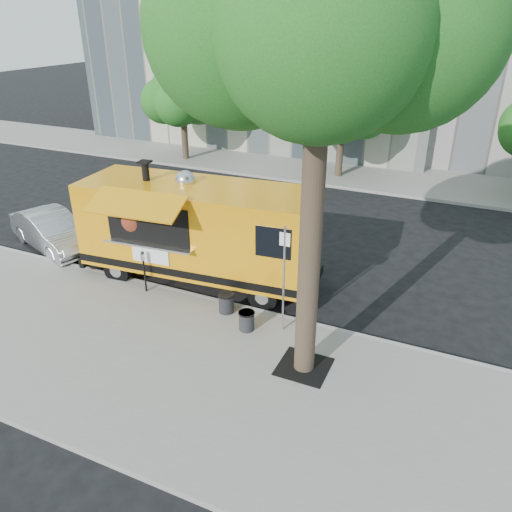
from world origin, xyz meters
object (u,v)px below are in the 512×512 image
at_px(far_tree_b, 343,102).
at_px(sedan, 52,231).
at_px(trash_bin_right, 247,320).
at_px(food_truck, 196,230).
at_px(far_tree_a, 182,94).
at_px(trash_bin_left, 226,302).
at_px(sign_post, 284,274).
at_px(parking_meter, 144,267).

height_order(far_tree_b, sedan, far_tree_b).
bearing_deg(trash_bin_right, food_truck, 142.14).
relative_size(sedan, trash_bin_right, 7.71).
height_order(far_tree_a, food_truck, far_tree_a).
bearing_deg(food_truck, sedan, 175.84).
bearing_deg(food_truck, trash_bin_left, -45.41).
xyz_separation_m(far_tree_a, trash_bin_left, (9.77, -13.67, -3.32)).
height_order(sign_post, trash_bin_left, sign_post).
distance_m(sedan, trash_bin_right, 9.01).
distance_m(far_tree_b, trash_bin_left, 14.49).
bearing_deg(parking_meter, far_tree_a, 117.15).
bearing_deg(trash_bin_right, far_tree_b, 96.51).
xyz_separation_m(trash_bin_left, trash_bin_right, (0.90, -0.56, -0.02)).
xyz_separation_m(far_tree_a, far_tree_b, (9.00, 0.40, 0.06)).
bearing_deg(sign_post, parking_meter, 177.48).
bearing_deg(trash_bin_right, far_tree_a, 126.85).
xyz_separation_m(sign_post, food_truck, (-3.58, 1.72, -0.09)).
height_order(far_tree_a, sign_post, far_tree_a).
bearing_deg(parking_meter, food_truck, 57.43).
bearing_deg(trash_bin_left, trash_bin_right, -31.99).
bearing_deg(food_truck, parking_meter, -127.50).
relative_size(far_tree_b, sedan, 1.34).
relative_size(far_tree_a, trash_bin_left, 9.46).
relative_size(far_tree_b, trash_bin_right, 10.31).
bearing_deg(far_tree_b, sedan, -119.40).
relative_size(food_truck, trash_bin_right, 14.49).
xyz_separation_m(far_tree_a, sedan, (1.89, -12.22, -3.10)).
relative_size(far_tree_a, trash_bin_right, 10.04).
height_order(far_tree_b, food_truck, far_tree_b).
xyz_separation_m(food_truck, trash_bin_right, (2.70, -2.10, -1.32)).
relative_size(far_tree_b, trash_bin_left, 9.72).
xyz_separation_m(sign_post, trash_bin_right, (-0.88, -0.38, -1.41)).
distance_m(sign_post, food_truck, 3.97).
bearing_deg(far_tree_a, sign_post, -50.17).
bearing_deg(sign_post, far_tree_a, 129.83).
distance_m(far_tree_a, far_tree_b, 9.01).
distance_m(parking_meter, sedan, 5.31).
relative_size(far_tree_a, parking_meter, 4.01).
distance_m(food_truck, trash_bin_left, 2.71).
relative_size(food_truck, sedan, 1.88).
height_order(far_tree_a, far_tree_b, far_tree_b).
xyz_separation_m(far_tree_b, parking_meter, (-2.00, -14.05, -2.85)).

